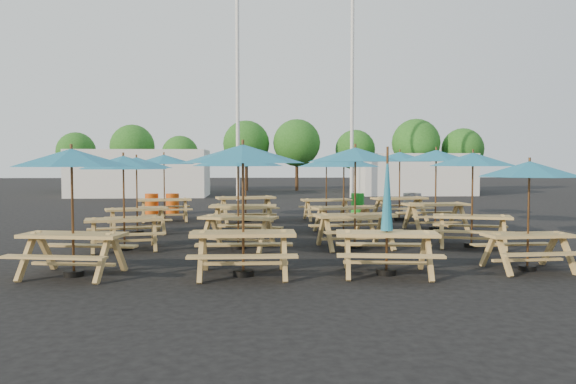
{
  "coord_description": "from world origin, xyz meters",
  "views": [
    {
      "loc": [
        -0.98,
        -16.24,
        2.03
      ],
      "look_at": [
        0.0,
        1.5,
        1.1
      ],
      "focal_mm": 35.0,
      "sensor_mm": 36.0,
      "label": 1
    }
  ],
  "objects": [
    {
      "name": "mast_1",
      "position": [
        4.5,
        16.0,
        6.0
      ],
      "size": [
        0.2,
        0.2,
        12.0
      ],
      "primitive_type": "cylinder",
      "color": "silver",
      "rests_on": "ground"
    },
    {
      "name": "picnic_unit_0",
      "position": [
        -4.27,
        -6.09,
        2.0
      ],
      "size": [
        2.48,
        2.48,
        2.3
      ],
      "rotation": [
        0.0,
        0.0,
        -0.17
      ],
      "color": "#A58549",
      "rests_on": "ground"
    },
    {
      "name": "picnic_unit_1",
      "position": [
        -4.07,
        -3.07,
        1.92
      ],
      "size": [
        2.47,
        2.47,
        2.21
      ],
      "rotation": [
        0.0,
        0.0,
        0.23
      ],
      "color": "#A58549",
      "rests_on": "ground"
    },
    {
      "name": "picnic_unit_12",
      "position": [
        4.11,
        -6.02,
        1.8
      ],
      "size": [
        2.07,
        2.07,
        2.08
      ],
      "rotation": [
        0.0,
        0.0,
        0.08
      ],
      "color": "#A58549",
      "rests_on": "ground"
    },
    {
      "name": "waste_bin_1",
      "position": [
        -4.29,
        5.86,
        0.41
      ],
      "size": [
        0.51,
        0.51,
        0.82
      ],
      "primitive_type": "cylinder",
      "color": "#CF4A0C",
      "rests_on": "ground"
    },
    {
      "name": "event_tent_1",
      "position": [
        9.0,
        19.0,
        1.3
      ],
      "size": [
        7.0,
        4.0,
        2.6
      ],
      "primitive_type": "cube",
      "color": "silver",
      "rests_on": "ground"
    },
    {
      "name": "picnic_unit_6",
      "position": [
        -1.38,
        -0.06,
        2.11
      ],
      "size": [
        2.39,
        2.39,
        2.43
      ],
      "rotation": [
        0.0,
        0.0,
        -0.06
      ],
      "color": "#A58549",
      "rests_on": "ground"
    },
    {
      "name": "waste_bin_2",
      "position": [
        2.99,
        5.71,
        0.41
      ],
      "size": [
        0.51,
        0.51,
        0.82
      ],
      "primitive_type": "cylinder",
      "color": "#1B9522",
      "rests_on": "ground"
    },
    {
      "name": "picnic_unit_14",
      "position": [
        4.37,
        0.28,
        2.11
      ],
      "size": [
        2.48,
        2.48,
        2.43
      ],
      "rotation": [
        0.0,
        0.0,
        0.1
      ],
      "color": "#A58549",
      "rests_on": "ground"
    },
    {
      "name": "picnic_unit_3",
      "position": [
        -4.19,
        3.32,
        2.02
      ],
      "size": [
        2.53,
        2.53,
        2.33
      ],
      "rotation": [
        0.0,
        0.0,
        0.18
      ],
      "color": "#A58549",
      "rests_on": "ground"
    },
    {
      "name": "tree_2",
      "position": [
        -6.39,
        23.65,
        2.62
      ],
      "size": [
        2.59,
        2.59,
        3.93
      ],
      "color": "#382314",
      "rests_on": "ground"
    },
    {
      "name": "tree_5",
      "position": [
        6.22,
        24.67,
        2.97
      ],
      "size": [
        2.94,
        2.94,
        4.45
      ],
      "color": "#382314",
      "rests_on": "ground"
    },
    {
      "name": "tree_7",
      "position": [
        13.63,
        22.92,
        2.99
      ],
      "size": [
        2.95,
        2.95,
        4.48
      ],
      "color": "#382314",
      "rests_on": "ground"
    },
    {
      "name": "picnic_unit_5",
      "position": [
        -1.43,
        -3.05,
        1.99
      ],
      "size": [
        2.69,
        2.69,
        2.29
      ],
      "rotation": [
        0.0,
        0.0,
        -0.31
      ],
      "color": "#A58549",
      "rests_on": "ground"
    },
    {
      "name": "tree_1",
      "position": [
        -9.74,
        23.9,
        3.15
      ],
      "size": [
        3.11,
        3.11,
        4.72
      ],
      "color": "#382314",
      "rests_on": "ground"
    },
    {
      "name": "tree_4",
      "position": [
        1.9,
        24.26,
        3.46
      ],
      "size": [
        3.41,
        3.41,
        5.17
      ],
      "color": "#382314",
      "rests_on": "ground"
    },
    {
      "name": "tree_6",
      "position": [
        10.23,
        22.9,
        3.43
      ],
      "size": [
        3.38,
        3.38,
        5.13
      ],
      "color": "#382314",
      "rests_on": "ground"
    },
    {
      "name": "event_tent_0",
      "position": [
        -8.0,
        18.0,
        1.4
      ],
      "size": [
        8.0,
        4.0,
        2.8
      ],
      "primitive_type": "cube",
      "color": "silver",
      "rests_on": "ground"
    },
    {
      "name": "picnic_unit_9",
      "position": [
        1.34,
        -3.06,
        2.09
      ],
      "size": [
        2.54,
        2.54,
        2.41
      ],
      "rotation": [
        0.0,
        0.0,
        0.14
      ],
      "color": "#A58549",
      "rests_on": "ground"
    },
    {
      "name": "picnic_unit_7",
      "position": [
        -1.38,
        3.19,
        2.21
      ],
      "size": [
        2.83,
        2.83,
        2.54
      ],
      "rotation": [
        0.0,
        0.0,
        0.22
      ],
      "color": "#A58549",
      "rests_on": "ground"
    },
    {
      "name": "tree_0",
      "position": [
        -14.07,
        25.25,
        2.83
      ],
      "size": [
        2.8,
        2.8,
        4.24
      ],
      "color": "#382314",
      "rests_on": "ground"
    },
    {
      "name": "waste_bin_4",
      "position": [
        5.08,
        5.71,
        0.41
      ],
      "size": [
        0.51,
        0.51,
        0.82
      ],
      "primitive_type": "cylinder",
      "color": "gray",
      "rests_on": "ground"
    },
    {
      "name": "waste_bin_0",
      "position": [
        -5.09,
        5.85,
        0.41
      ],
      "size": [
        0.51,
        0.51,
        0.82
      ],
      "primitive_type": "cylinder",
      "color": "#CF4A0C",
      "rests_on": "ground"
    },
    {
      "name": "picnic_unit_13",
      "position": [
        4.16,
        -3.11,
        1.99
      ],
      "size": [
        2.66,
        2.66,
        2.29
      ],
      "rotation": [
        0.0,
        0.0,
        -0.3
      ],
      "color": "#A58549",
      "rests_on": "ground"
    },
    {
      "name": "picnic_unit_2",
      "position": [
        -4.39,
        -0.12,
        1.91
      ],
      "size": [
        2.6,
        2.6,
        2.2
      ],
      "rotation": [
        0.0,
        0.0,
        0.33
      ],
      "color": "#A58549",
      "rests_on": "ground"
    },
    {
      "name": "picnic_unit_10",
      "position": [
        1.53,
        -0.12,
        1.95
      ],
      "size": [
        2.53,
        2.53,
        2.24
      ],
      "rotation": [
        0.0,
        0.0,
        0.24
      ],
      "color": "#A58549",
      "rests_on": "ground"
    },
    {
      "name": "picnic_unit_4",
      "position": [
        -1.23,
        -6.24,
        2.06
      ],
      "size": [
        2.22,
        2.22,
        2.37
      ],
      "rotation": [
        0.0,
        0.0,
        0.0
      ],
      "color": "#A58549",
      "rests_on": "ground"
    },
    {
      "name": "mast_0",
      "position": [
        -2.0,
        14.0,
        6.0
      ],
      "size": [
        0.2,
        0.2,
        12.0
      ],
      "primitive_type": "cylinder",
      "color": "silver",
      "rests_on": "ground"
    },
    {
      "name": "picnic_unit_8",
      "position": [
        1.36,
        -6.27,
        0.95
      ],
      "size": [
        2.0,
        1.8,
        2.32
      ],
      "rotation": [
        0.0,
        0.0,
        -0.13
      ],
      "color": "#A58549",
      "rests_on": "ground"
    },
    {
      "name": "picnic_unit_11",
      "position": [
        1.46,
        3.44,
        1.92
      ],
      "size": [
        2.25,
        2.25,
        2.21
      ],
      "rotation": [
        0.0,
        0.0,
        0.1
      ],
      "color": "#A58549",
      "rests_on": "ground"
    },
    {
      "name": "tree_3",
      "position": [
        -1.75,
        24.72,
        3.41
      ],
      "size": [
        3.36,
        3.36,
        5.09
      ],
      "color": "#382314",
      "rests_on": "ground"
    },
    {
      "name": "ground",
      "position": [
        0.0,
        0.0,
        0.0
      ],
      "size": [
        120.0,
        120.0,
        0.0
      ],
      "primitive_type": "plane",
      "color": "black",
      "rests_on": "ground"
    },
    {
      "name": "waste_bin_3",
      "position": [
        5.28,
        5.72,
        0.41
      ],
      "size": [
        0.51,
        0.51,
        0.82
      ],
      "primitive_type": "cylinder",
      "color": "gray",
      "rests_on": "ground"
    },
    {
      "name": "picnic_unit_15",
      "position": [
        4.01,
        3.16,
        2.11
      ],
      "size": [
        2.72,
        2.72,
        2.43
      ],
      "rotation": [
        0.0,
        0.0,
        0.23
      ],
      "color": "#A58549",
      "rests_on": "ground"
    }
  ]
}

